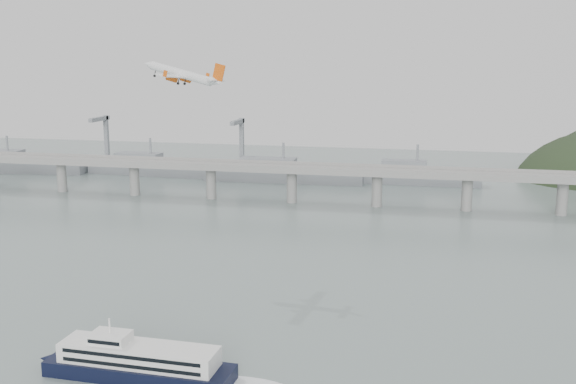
# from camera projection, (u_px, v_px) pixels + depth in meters

# --- Properties ---
(ground) EXTENTS (900.00, 900.00, 0.00)m
(ground) POSITION_uv_depth(u_px,v_px,m) (248.00, 346.00, 200.44)
(ground) COLOR slate
(ground) RESTS_ON ground
(bridge) EXTENTS (800.00, 22.00, 23.90)m
(bridge) POSITION_uv_depth(u_px,v_px,m) (341.00, 175.00, 388.59)
(bridge) COLOR gray
(bridge) RESTS_ON ground
(distant_fleet) EXTENTS (453.00, 60.90, 40.00)m
(distant_fleet) POSITION_uv_depth(u_px,v_px,m) (141.00, 167.00, 485.99)
(distant_fleet) COLOR slate
(distant_fleet) RESTS_ON ground
(ferry) EXTENTS (84.88, 15.63, 16.01)m
(ferry) POSITION_uv_depth(u_px,v_px,m) (139.00, 362.00, 179.87)
(ferry) COLOR black
(ferry) RESTS_ON ground
(airliner) EXTENTS (36.01, 32.79, 10.93)m
(airliner) POSITION_uv_depth(u_px,v_px,m) (183.00, 74.00, 258.88)
(airliner) COLOR white
(airliner) RESTS_ON ground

